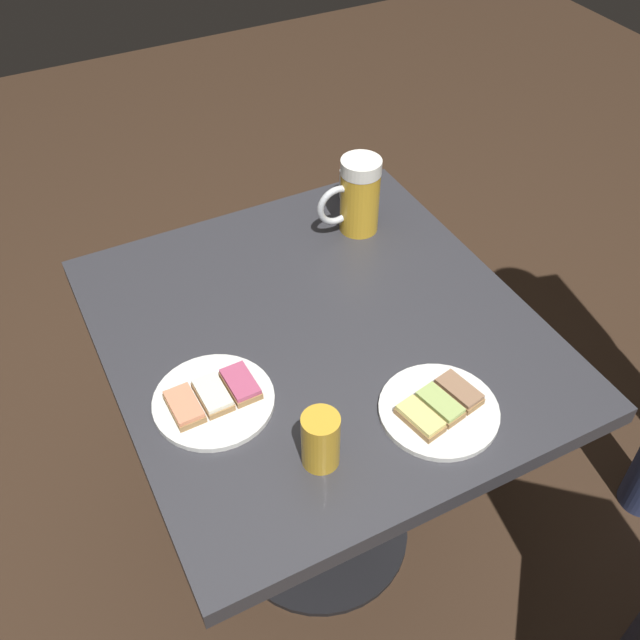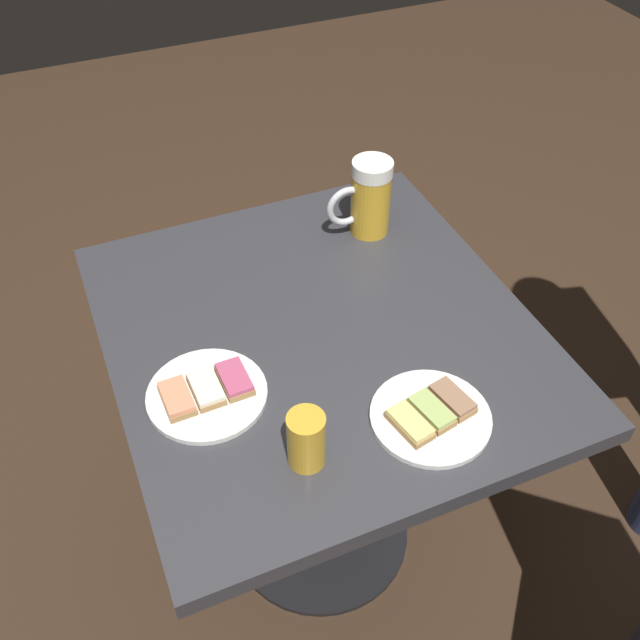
% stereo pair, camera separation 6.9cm
% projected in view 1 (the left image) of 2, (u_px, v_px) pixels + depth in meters
% --- Properties ---
extents(ground_plane, '(6.00, 6.00, 0.00)m').
position_uv_depth(ground_plane, '(320.00, 531.00, 1.82)').
color(ground_plane, '#382619').
extents(cafe_table, '(0.81, 0.76, 0.73)m').
position_uv_depth(cafe_table, '(320.00, 381.00, 1.42)').
color(cafe_table, black).
rests_on(cafe_table, ground_plane).
extents(plate_near, '(0.20, 0.20, 0.03)m').
position_uv_depth(plate_near, '(213.00, 399.00, 1.18)').
color(plate_near, white).
rests_on(plate_near, cafe_table).
extents(plate_far, '(0.20, 0.20, 0.03)m').
position_uv_depth(plate_far, '(439.00, 408.00, 1.17)').
color(plate_far, white).
rests_on(plate_far, cafe_table).
extents(beer_mug, '(0.08, 0.14, 0.17)m').
position_uv_depth(beer_mug, '(358.00, 196.00, 1.48)').
color(beer_mug, gold).
rests_on(beer_mug, cafe_table).
extents(beer_glass_small, '(0.06, 0.06, 0.10)m').
position_uv_depth(beer_glass_small, '(321.00, 440.00, 1.08)').
color(beer_glass_small, gold).
rests_on(beer_glass_small, cafe_table).
extents(salt_shaker, '(0.03, 0.03, 0.07)m').
position_uv_depth(salt_shaker, '(345.00, 184.00, 1.59)').
color(salt_shaker, silver).
rests_on(salt_shaker, cafe_table).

